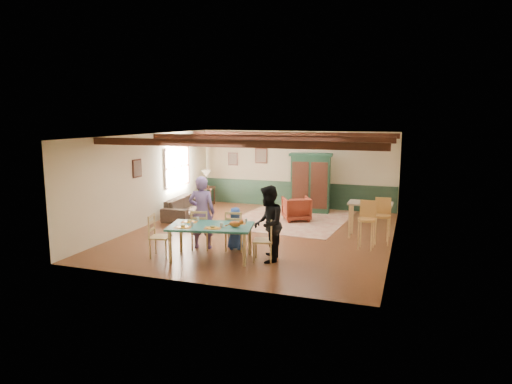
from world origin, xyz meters
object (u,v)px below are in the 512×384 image
(person_woman, at_px, (268,224))
(person_child, at_px, (235,228))
(person_man, at_px, (202,212))
(armoire, at_px, (311,183))
(bar_stool_right, at_px, (382,221))
(dining_chair_end_left, at_px, (160,236))
(bar_stool_left, at_px, (366,225))
(dining_chair_end_right, at_px, (263,240))
(dining_chair_far_right, at_px, (235,230))
(armchair, at_px, (296,209))
(table_lamp, at_px, (206,179))
(dining_chair_far_left, at_px, (201,229))
(cat, at_px, (235,223))
(dining_table, at_px, (211,242))
(end_table, at_px, (207,196))
(sofa, at_px, (186,207))
(counter_table, at_px, (370,220))

(person_woman, distance_m, person_child, 1.25)
(person_man, bearing_deg, armoire, -119.14)
(person_child, distance_m, bar_stool_right, 3.72)
(dining_chair_end_left, bearing_deg, bar_stool_left, -75.06)
(dining_chair_end_left, relative_size, dining_chair_end_right, 1.00)
(dining_chair_end_right, xyz_separation_m, armoire, (-0.15, 5.52, 0.50))
(dining_chair_far_right, bearing_deg, bar_stool_right, -164.29)
(person_child, bearing_deg, person_woman, 136.74)
(bar_stool_right, bearing_deg, dining_chair_end_right, -140.03)
(dining_chair_far_right, height_order, person_man, person_man)
(dining_chair_far_right, xyz_separation_m, armchair, (0.62, 3.59, -0.12))
(table_lamp, bearing_deg, bar_stool_right, -26.69)
(person_woman, xyz_separation_m, bar_stool_left, (1.97, 1.70, -0.27))
(dining_chair_far_left, distance_m, bar_stool_right, 4.54)
(cat, bearing_deg, person_child, 99.46)
(armoire, bearing_deg, cat, -99.87)
(dining_chair_end_left, relative_size, cat, 2.64)
(armchair, bearing_deg, person_man, 41.09)
(dining_table, bearing_deg, cat, 1.38)
(end_table, height_order, bar_stool_right, bar_stool_right)
(armchair, xyz_separation_m, sofa, (-3.49, -0.63, -0.06))
(dining_table, bearing_deg, dining_chair_far_right, 72.63)
(sofa, relative_size, bar_stool_left, 1.80)
(armchair, bearing_deg, counter_table, 123.17)
(end_table, bearing_deg, armchair, -19.99)
(dining_chair_end_right, relative_size, armoire, 0.49)
(sofa, bearing_deg, person_man, -150.80)
(person_woman, distance_m, sofa, 5.26)
(cat, relative_size, bar_stool_right, 0.32)
(person_child, bearing_deg, end_table, -69.41)
(table_lamp, bearing_deg, end_table, 0.00)
(end_table, height_order, table_lamp, table_lamp)
(cat, distance_m, table_lamp, 6.68)
(sofa, xyz_separation_m, table_lamp, (-0.22, 1.98, 0.66))
(dining_chair_far_left, bearing_deg, dining_chair_end_left, 43.83)
(dining_chair_end_left, height_order, counter_table, dining_chair_end_left)
(dining_chair_far_right, relative_size, sofa, 0.46)
(end_table, distance_m, bar_stool_left, 7.16)
(armchair, distance_m, bar_stool_right, 3.29)
(dining_chair_far_right, distance_m, counter_table, 3.73)
(person_child, relative_size, end_table, 1.56)
(counter_table, bearing_deg, sofa, 173.26)
(sofa, height_order, end_table, end_table)
(person_man, xyz_separation_m, sofa, (-2.04, 3.04, -0.58))
(person_child, bearing_deg, bar_stool_right, -165.52)
(person_child, bearing_deg, bar_stool_left, -172.04)
(dining_chair_far_left, xyz_separation_m, armchair, (1.43, 3.76, -0.12))
(table_lamp, bearing_deg, dining_chair_far_right, -58.01)
(armchair, height_order, bar_stool_right, bar_stool_right)
(armchair, height_order, bar_stool_left, bar_stool_left)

